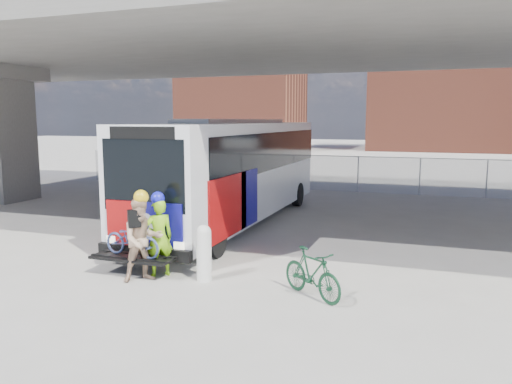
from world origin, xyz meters
The scene contains 9 objects.
ground centered at (0.00, 0.00, 0.00)m, with size 160.00×160.00×0.00m, color #9E9991.
bus centered at (-2.00, 2.80, 2.11)m, with size 2.67×12.94×3.69m.
overpass centered at (0.00, 4.00, 6.54)m, with size 40.00×16.00×7.95m.
chainlink_fence centered at (0.00, 12.00, 1.42)m, with size 30.00×0.06×30.00m.
brick_buildings centered at (1.23, 48.23, 5.42)m, with size 54.00×22.00×12.00m.
bollard centered at (-0.27, -3.53, 0.70)m, with size 0.34×0.34×1.31m.
cyclist_hivis centered at (-1.43, -3.53, 0.97)m, with size 0.79×0.78×2.02m.
cyclist_tan centered at (-1.59, -3.99, 1.00)m, with size 1.18×1.18×2.11m.
bike_parked centered at (2.31, -3.77, 0.52)m, with size 0.49×1.72×1.04m, color #133C24.
Camera 1 is at (4.54, -13.55, 3.66)m, focal length 35.00 mm.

